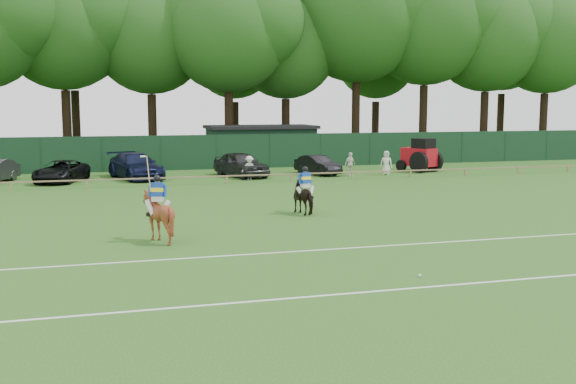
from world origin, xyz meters
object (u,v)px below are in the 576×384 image
object	(u,v)px
horse_dark	(305,197)
horse_chestnut	(158,216)
spectator_right	(386,163)
tractor	(421,156)
estate_black	(318,165)
sedan_navy	(136,166)
suv_black	(61,171)
spectator_mid	(350,164)
polo_ball	(420,275)
utility_shed	(261,145)
spectator_left	(249,168)
hatch_grey	(241,164)

from	to	relation	value
horse_dark	horse_chestnut	world-z (taller)	horse_chestnut
spectator_right	tractor	xyz separation A→B (m)	(3.25, 1.43, 0.30)
estate_black	sedan_navy	bearing A→B (deg)	159.71
horse_dark	suv_black	xyz separation A→B (m)	(-10.70, 15.34, -0.07)
spectator_mid	polo_ball	bearing A→B (deg)	-133.34
polo_ball	tractor	size ratio (longest dim) A/B	0.03
horse_dark	estate_black	xyz separation A→B (m)	(5.67, 15.23, -0.08)
sedan_navy	utility_shed	world-z (taller)	utility_shed
horse_dark	spectator_mid	xyz separation A→B (m)	(7.40, 13.72, 0.06)
spectator_mid	spectator_right	xyz separation A→B (m)	(2.60, 0.05, 0.02)
spectator_mid	polo_ball	size ratio (longest dim) A/B	17.41
sedan_navy	utility_shed	distance (m)	12.77
horse_dark	estate_black	distance (m)	16.25
suv_black	sedan_navy	bearing A→B (deg)	28.00
horse_chestnut	spectator_right	distance (m)	24.54
spectator_right	tractor	world-z (taller)	tractor
spectator_left	estate_black	bearing A→B (deg)	26.24
sedan_navy	estate_black	world-z (taller)	sedan_navy
spectator_right	utility_shed	size ratio (longest dim) A/B	0.19
spectator_left	tractor	bearing A→B (deg)	14.41
suv_black	horse_dark	bearing A→B (deg)	-35.60
horse_chestnut	spectator_right	size ratio (longest dim) A/B	1.10
estate_black	tractor	world-z (taller)	tractor
horse_dark	tractor	world-z (taller)	tractor
spectator_right	polo_ball	world-z (taller)	spectator_right
hatch_grey	spectator_left	world-z (taller)	hatch_grey
horse_dark	spectator_right	distance (m)	17.02
horse_dark	horse_chestnut	xyz separation A→B (m)	(-6.66, -4.26, 0.16)
horse_dark	spectator_left	distance (m)	13.36
hatch_grey	polo_ball	size ratio (longest dim) A/B	53.20
hatch_grey	horse_chestnut	bearing A→B (deg)	-128.59
spectator_mid	tractor	world-z (taller)	tractor
estate_black	utility_shed	size ratio (longest dim) A/B	0.46
estate_black	spectator_right	bearing A→B (deg)	-35.13
horse_chestnut	spectator_left	bearing A→B (deg)	-93.32
suv_black	utility_shed	xyz separation A→B (m)	(14.52, 8.50, 0.88)
horse_chestnut	suv_black	xyz separation A→B (m)	(-4.04, 19.60, -0.23)
sedan_navy	tractor	size ratio (longest dim) A/B	1.71
horse_dark	polo_ball	xyz separation A→B (m)	(-0.20, -11.16, -0.68)
polo_ball	tractor	bearing A→B (deg)	62.97
spectator_left	spectator_mid	distance (m)	6.86
horse_chestnut	polo_ball	bearing A→B (deg)	152.03
estate_black	tractor	size ratio (longest dim) A/B	1.19
polo_ball	suv_black	bearing A→B (deg)	111.61
spectator_mid	sedan_navy	bearing A→B (deg)	144.11
estate_black	polo_ball	xyz separation A→B (m)	(-5.87, -26.38, -0.60)
estate_black	spectator_left	world-z (taller)	spectator_left
horse_dark	hatch_grey	xyz separation A→B (m)	(0.44, 15.34, 0.09)
hatch_grey	polo_ball	bearing A→B (deg)	-110.06
spectator_mid	tractor	bearing A→B (deg)	-12.11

